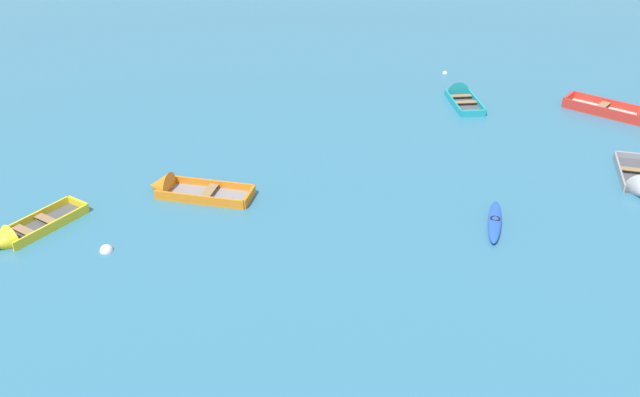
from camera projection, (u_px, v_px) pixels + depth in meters
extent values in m
cube|color=beige|center=(606.00, 112.00, 34.51)|extent=(3.57, 3.67, 0.13)
cube|color=red|center=(611.00, 104.00, 34.88)|extent=(2.82, 2.98, 0.50)
cube|color=red|center=(602.00, 112.00, 33.96)|extent=(2.82, 2.98, 0.50)
cube|color=red|center=(568.00, 99.00, 35.52)|extent=(1.06, 1.01, 0.50)
cube|color=#937047|center=(603.00, 105.00, 34.48)|extent=(1.17, 1.14, 0.03)
cube|color=gray|center=(205.00, 195.00, 26.95)|extent=(3.78, 2.40, 0.10)
cube|color=orange|center=(199.00, 200.00, 26.31)|extent=(3.52, 1.37, 0.39)
cube|color=orange|center=(211.00, 184.00, 27.44)|extent=(3.52, 1.37, 0.39)
cube|color=orange|center=(249.00, 197.00, 26.52)|extent=(0.58, 1.27, 0.39)
cone|color=orange|center=(160.00, 186.00, 27.24)|extent=(1.24, 1.49, 1.27)
cube|color=#937047|center=(209.00, 191.00, 26.80)|extent=(0.78, 1.25, 0.03)
ellipsoid|color=blue|center=(495.00, 221.00, 25.04)|extent=(1.60, 3.04, 0.28)
torus|color=black|center=(495.00, 218.00, 24.97)|extent=(0.49, 0.49, 0.06)
cube|color=#4C4C51|center=(464.00, 104.00, 35.43)|extent=(1.29, 3.05, 0.09)
cube|color=teal|center=(453.00, 102.00, 35.31)|extent=(0.18, 3.15, 0.34)
cube|color=teal|center=(477.00, 102.00, 35.43)|extent=(0.18, 3.15, 0.34)
cube|color=teal|center=(474.00, 113.00, 34.01)|extent=(1.26, 0.17, 0.34)
cone|color=teal|center=(456.00, 91.00, 36.78)|extent=(1.25, 0.76, 1.22)
cube|color=#937047|center=(466.00, 102.00, 35.19)|extent=(1.15, 0.36, 0.03)
cube|color=#937047|center=(461.00, 96.00, 35.99)|extent=(1.15, 0.36, 0.03)
cube|color=#4C4C51|center=(633.00, 175.00, 28.43)|extent=(2.21, 3.36, 0.09)
cube|color=gray|center=(619.00, 171.00, 28.49)|extent=(1.29, 3.11, 0.35)
cube|color=gray|center=(628.00, 156.00, 29.75)|extent=(1.13, 0.54, 0.35)
cube|color=#937047|center=(634.00, 169.00, 28.47)|extent=(1.12, 0.71, 0.03)
cube|color=#4C4C51|center=(43.00, 225.00, 24.96)|extent=(2.84, 3.05, 0.09)
cube|color=yellow|center=(52.00, 227.00, 24.63)|extent=(2.20, 2.51, 0.36)
cube|color=yellow|center=(33.00, 218.00, 25.16)|extent=(2.20, 2.51, 0.36)
cube|color=yellow|center=(78.00, 204.00, 26.07)|extent=(0.90, 0.81, 0.36)
cone|color=yellow|center=(2.00, 243.00, 23.66)|extent=(1.30, 1.27, 1.07)
cube|color=#937047|center=(46.00, 219.00, 24.98)|extent=(0.98, 0.91, 0.03)
cube|color=#937047|center=(24.00, 230.00, 24.29)|extent=(0.98, 0.91, 0.03)
sphere|color=silver|center=(445.00, 73.00, 39.81)|extent=(0.30, 0.30, 0.30)
sphere|color=silver|center=(107.00, 251.00, 23.58)|extent=(0.47, 0.47, 0.47)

